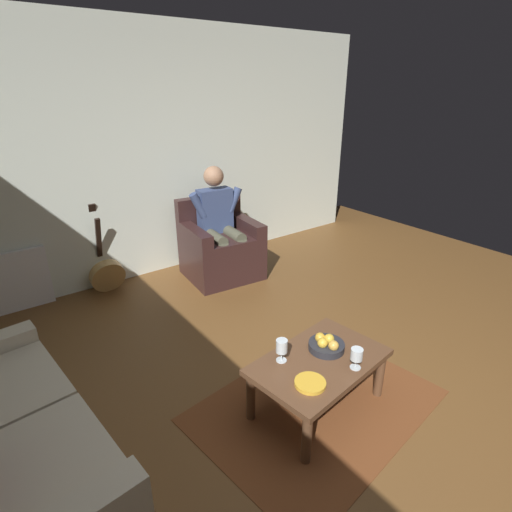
{
  "coord_description": "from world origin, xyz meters",
  "views": [
    {
      "loc": [
        1.87,
        1.15,
        2.06
      ],
      "look_at": [
        -0.13,
        -1.51,
        0.64
      ],
      "focal_mm": 28.5,
      "sensor_mm": 36.0,
      "label": 1
    }
  ],
  "objects_px": {
    "fruit_bowl": "(326,345)",
    "wine_glass_near": "(357,356)",
    "wine_glass_far": "(282,347)",
    "person_seated": "(220,219)",
    "decorative_dish": "(310,383)",
    "armchair": "(220,249)",
    "coffee_table": "(319,367)",
    "guitar": "(107,273)"
  },
  "relations": [
    {
      "from": "fruit_bowl",
      "to": "wine_glass_near",
      "type": "bearing_deg",
      "value": 91.85
    },
    {
      "from": "wine_glass_far",
      "to": "wine_glass_near",
      "type": "bearing_deg",
      "value": 134.25
    },
    {
      "from": "person_seated",
      "to": "decorative_dish",
      "type": "height_order",
      "value": "person_seated"
    },
    {
      "from": "armchair",
      "to": "decorative_dish",
      "type": "bearing_deg",
      "value": 76.27
    },
    {
      "from": "wine_glass_far",
      "to": "armchair",
      "type": "bearing_deg",
      "value": -111.72
    },
    {
      "from": "wine_glass_near",
      "to": "decorative_dish",
      "type": "height_order",
      "value": "wine_glass_near"
    },
    {
      "from": "coffee_table",
      "to": "fruit_bowl",
      "type": "height_order",
      "value": "fruit_bowl"
    },
    {
      "from": "wine_glass_near",
      "to": "fruit_bowl",
      "type": "distance_m",
      "value": 0.25
    },
    {
      "from": "coffee_table",
      "to": "wine_glass_near",
      "type": "relative_size",
      "value": 6.76
    },
    {
      "from": "wine_glass_far",
      "to": "fruit_bowl",
      "type": "distance_m",
      "value": 0.34
    },
    {
      "from": "wine_glass_near",
      "to": "fruit_bowl",
      "type": "xyz_separation_m",
      "value": [
        0.01,
        -0.25,
        -0.05
      ]
    },
    {
      "from": "guitar",
      "to": "wine_glass_near",
      "type": "height_order",
      "value": "guitar"
    },
    {
      "from": "person_seated",
      "to": "decorative_dish",
      "type": "distance_m",
      "value": 2.46
    },
    {
      "from": "coffee_table",
      "to": "wine_glass_near",
      "type": "xyz_separation_m",
      "value": [
        -0.12,
        0.2,
        0.15
      ]
    },
    {
      "from": "armchair",
      "to": "wine_glass_near",
      "type": "xyz_separation_m",
      "value": [
        0.48,
        2.38,
        0.16
      ]
    },
    {
      "from": "person_seated",
      "to": "coffee_table",
      "type": "bearing_deg",
      "value": 80.27
    },
    {
      "from": "person_seated",
      "to": "coffee_table",
      "type": "distance_m",
      "value": 2.27
    },
    {
      "from": "decorative_dish",
      "to": "armchair",
      "type": "bearing_deg",
      "value": -109.55
    },
    {
      "from": "guitar",
      "to": "decorative_dish",
      "type": "height_order",
      "value": "guitar"
    },
    {
      "from": "person_seated",
      "to": "guitar",
      "type": "relative_size",
      "value": 1.33
    },
    {
      "from": "armchair",
      "to": "wine_glass_far",
      "type": "xyz_separation_m",
      "value": [
        0.81,
        2.04,
        0.17
      ]
    },
    {
      "from": "guitar",
      "to": "fruit_bowl",
      "type": "xyz_separation_m",
      "value": [
        -0.69,
        2.51,
        0.22
      ]
    },
    {
      "from": "wine_glass_near",
      "to": "wine_glass_far",
      "type": "height_order",
      "value": "wine_glass_far"
    },
    {
      "from": "fruit_bowl",
      "to": "wine_glass_far",
      "type": "bearing_deg",
      "value": -15.67
    },
    {
      "from": "wine_glass_near",
      "to": "coffee_table",
      "type": "bearing_deg",
      "value": -58.4
    },
    {
      "from": "armchair",
      "to": "fruit_bowl",
      "type": "bearing_deg",
      "value": 82.84
    },
    {
      "from": "person_seated",
      "to": "wine_glass_far",
      "type": "distance_m",
      "value": 2.19
    },
    {
      "from": "coffee_table",
      "to": "decorative_dish",
      "type": "xyz_separation_m",
      "value": [
        0.22,
        0.14,
        0.07
      ]
    },
    {
      "from": "fruit_bowl",
      "to": "armchair",
      "type": "bearing_deg",
      "value": -102.98
    },
    {
      "from": "wine_glass_far",
      "to": "decorative_dish",
      "type": "relative_size",
      "value": 0.83
    },
    {
      "from": "guitar",
      "to": "wine_glass_far",
      "type": "xyz_separation_m",
      "value": [
        -0.37,
        2.42,
        0.28
      ]
    },
    {
      "from": "person_seated",
      "to": "guitar",
      "type": "bearing_deg",
      "value": -12.73
    },
    {
      "from": "armchair",
      "to": "guitar",
      "type": "relative_size",
      "value": 0.94
    },
    {
      "from": "coffee_table",
      "to": "person_seated",
      "type": "bearing_deg",
      "value": -105.55
    },
    {
      "from": "wine_glass_near",
      "to": "fruit_bowl",
      "type": "height_order",
      "value": "wine_glass_near"
    },
    {
      "from": "wine_glass_far",
      "to": "decorative_dish",
      "type": "bearing_deg",
      "value": 87.62
    },
    {
      "from": "coffee_table",
      "to": "fruit_bowl",
      "type": "relative_size",
      "value": 3.95
    },
    {
      "from": "armchair",
      "to": "coffee_table",
      "type": "relative_size",
      "value": 0.91
    },
    {
      "from": "person_seated",
      "to": "coffee_table",
      "type": "xyz_separation_m",
      "value": [
        0.6,
        2.17,
        -0.34
      ]
    },
    {
      "from": "fruit_bowl",
      "to": "coffee_table",
      "type": "bearing_deg",
      "value": 24.34
    },
    {
      "from": "wine_glass_near",
      "to": "person_seated",
      "type": "bearing_deg",
      "value": -101.52
    },
    {
      "from": "armchair",
      "to": "decorative_dish",
      "type": "xyz_separation_m",
      "value": [
        0.82,
        2.32,
        0.08
      ]
    }
  ]
}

